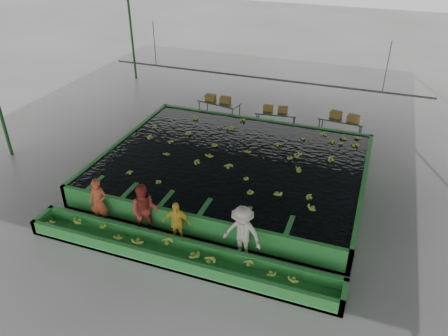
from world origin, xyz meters
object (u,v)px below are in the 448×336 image
(worker_c, at_px, (176,223))
(flotation_tank, at_px, (233,168))
(worker_b, at_px, (145,211))
(packing_table_right, at_px, (340,128))
(packing_table_mid, at_px, (276,120))
(box_stack_mid, at_px, (275,111))
(worker_a, at_px, (99,202))
(packing_table_left, at_px, (219,110))
(sorting_trough, at_px, (177,254))
(worker_d, at_px, (242,234))
(box_stack_right, at_px, (344,119))
(box_stack_left, at_px, (218,101))

(worker_c, bearing_deg, flotation_tank, 75.02)
(worker_b, height_order, packing_table_right, worker_b)
(packing_table_mid, bearing_deg, box_stack_mid, 130.36)
(worker_a, relative_size, packing_table_left, 0.80)
(sorting_trough, distance_m, worker_c, 1.02)
(worker_d, relative_size, box_stack_right, 1.41)
(packing_table_right, xyz_separation_m, box_stack_mid, (-3.10, -0.10, 0.43))
(box_stack_right, bearing_deg, packing_table_mid, -177.39)
(box_stack_left, bearing_deg, worker_d, -65.12)
(box_stack_right, bearing_deg, flotation_tank, -125.05)
(worker_c, distance_m, worker_d, 2.17)
(packing_table_right, height_order, box_stack_right, box_stack_right)
(sorting_trough, bearing_deg, worker_a, 166.00)
(flotation_tank, distance_m, sorting_trough, 5.10)
(flotation_tank, bearing_deg, packing_table_mid, 84.85)
(worker_a, relative_size, worker_b, 0.91)
(packing_table_right, xyz_separation_m, box_stack_left, (-6.06, -0.10, 0.51))
(worker_a, xyz_separation_m, worker_d, (5.00, 0.00, 0.08))
(sorting_trough, relative_size, worker_d, 5.34)
(box_stack_left, bearing_deg, packing_table_mid, -1.46)
(worker_a, bearing_deg, box_stack_mid, 57.52)
(worker_d, relative_size, packing_table_left, 0.87)
(packing_table_left, relative_size, box_stack_right, 1.61)
(sorting_trough, relative_size, box_stack_mid, 8.71)
(flotation_tank, relative_size, packing_table_mid, 5.13)
(box_stack_left, height_order, box_stack_right, box_stack_left)
(worker_b, xyz_separation_m, packing_table_right, (4.97, 9.49, -0.48))
(worker_a, distance_m, worker_c, 2.84)
(worker_c, xyz_separation_m, packing_table_mid, (0.83, 9.31, -0.32))
(worker_a, distance_m, worker_b, 1.74)
(box_stack_right, bearing_deg, worker_c, -112.88)
(worker_d, xyz_separation_m, box_stack_left, (-4.35, 9.39, 0.04))
(flotation_tank, xyz_separation_m, box_stack_right, (3.62, 5.16, 0.48))
(flotation_tank, distance_m, box_stack_left, 5.72)
(worker_c, height_order, worker_d, worker_d)
(packing_table_right, bearing_deg, box_stack_mid, -178.10)
(worker_c, distance_m, packing_table_left, 9.65)
(worker_d, bearing_deg, sorting_trough, -150.02)
(box_stack_left, height_order, box_stack_mid, box_stack_left)
(worker_a, height_order, box_stack_mid, worker_a)
(flotation_tank, bearing_deg, packing_table_left, 116.06)
(worker_c, relative_size, packing_table_right, 0.75)
(worker_a, distance_m, worker_d, 5.00)
(flotation_tank, xyz_separation_m, packing_table_left, (-2.50, 5.11, 0.04))
(packing_table_mid, relative_size, packing_table_right, 0.96)
(worker_c, height_order, packing_table_right, worker_c)
(box_stack_left, bearing_deg, flotation_tank, -63.26)
(flotation_tank, distance_m, box_stack_mid, 5.12)
(worker_a, xyz_separation_m, packing_table_mid, (3.66, 9.31, -0.41))
(sorting_trough, distance_m, packing_table_mid, 10.12)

